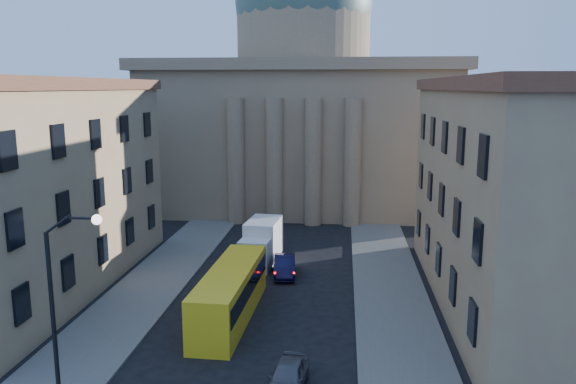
{
  "coord_description": "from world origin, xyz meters",
  "views": [
    {
      "loc": [
        5.11,
        -14.09,
        14.09
      ],
      "look_at": [
        1.94,
        17.66,
        8.12
      ],
      "focal_mm": 35.0,
      "sensor_mm": 36.0,
      "label": 1
    }
  ],
  "objects": [
    {
      "name": "box_truck",
      "position": [
        -1.42,
        29.49,
        1.59
      ],
      "size": [
        2.94,
        6.31,
        3.36
      ],
      "rotation": [
        0.0,
        0.0,
        -0.09
      ],
      "color": "silver",
      "rests_on": "ground"
    },
    {
      "name": "sidewalk_right",
      "position": [
        8.5,
        18.0,
        0.07
      ],
      "size": [
        5.0,
        60.0,
        0.15
      ],
      "primitive_type": "cube",
      "color": "#595751",
      "rests_on": "ground"
    },
    {
      "name": "sidewalk_left",
      "position": [
        -8.5,
        18.0,
        0.07
      ],
      "size": [
        5.0,
        60.0,
        0.15
      ],
      "primitive_type": "cube",
      "color": "#595751",
      "rests_on": "ground"
    },
    {
      "name": "church",
      "position": [
        0.0,
        55.47,
        11.88
      ],
      "size": [
        68.02,
        28.76,
        36.6
      ],
      "color": "#7D644D",
      "rests_on": "ground"
    },
    {
      "name": "building_left",
      "position": [
        -17.0,
        22.0,
        7.42
      ],
      "size": [
        11.6,
        26.6,
        14.7
      ],
      "color": "#9D875C",
      "rests_on": "ground"
    },
    {
      "name": "city_bus",
      "position": [
        -1.69,
        18.23,
        1.67
      ],
      "size": [
        2.92,
        11.09,
        3.1
      ],
      "rotation": [
        0.0,
        0.0,
        -0.03
      ],
      "color": "yellow",
      "rests_on": "ground"
    },
    {
      "name": "car_right_distant",
      "position": [
        0.8,
        26.5,
        0.74
      ],
      "size": [
        2.02,
        4.65,
        1.49
      ],
      "primitive_type": "imported",
      "rotation": [
        0.0,
        0.0,
        0.1
      ],
      "color": "black",
      "rests_on": "ground"
    },
    {
      "name": "building_right",
      "position": [
        17.0,
        22.0,
        7.42
      ],
      "size": [
        11.6,
        26.6,
        14.7
      ],
      "color": "#9D875C",
      "rests_on": "ground"
    },
    {
      "name": "car_right_far",
      "position": [
        2.69,
        10.09,
        0.69
      ],
      "size": [
        1.98,
        4.2,
        1.39
      ],
      "primitive_type": "imported",
      "rotation": [
        0.0,
        0.0,
        -0.09
      ],
      "color": "#4F5054",
      "rests_on": "ground"
    },
    {
      "name": "street_lamp",
      "position": [
        -6.97,
        8.0,
        5.29
      ],
      "size": [
        2.62,
        0.44,
        8.83
      ],
      "color": "black",
      "rests_on": "ground"
    }
  ]
}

